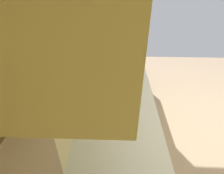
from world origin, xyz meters
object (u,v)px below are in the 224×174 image
object	(u,v)px
oven_range	(119,64)
microwave	(117,60)
bowl	(125,109)
kettle	(123,48)

from	to	relation	value
oven_range	microwave	world-z (taller)	microwave
bowl	kettle	size ratio (longest dim) A/B	0.82
oven_range	kettle	distance (m)	0.77
kettle	oven_range	bearing A→B (deg)	5.24
oven_range	kettle	world-z (taller)	same
oven_range	microwave	distance (m)	1.33
bowl	oven_range	bearing A→B (deg)	1.55
microwave	kettle	distance (m)	0.64
microwave	oven_range	bearing A→B (deg)	-1.19
microwave	kettle	xyz separation A→B (m)	(0.63, -0.08, -0.08)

